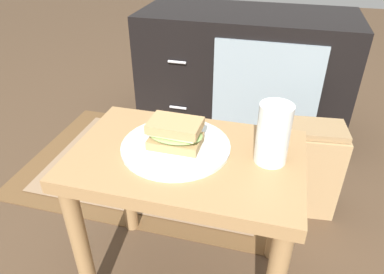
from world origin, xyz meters
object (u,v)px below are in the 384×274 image
Objects in this scene: tv_cabinet at (244,74)px; paper_bag at (306,167)px; beer_glass at (273,135)px; plate at (176,146)px; sandwich_front at (175,133)px.

tv_cabinet is 0.62m from paper_bag.
tv_cabinet is 6.64× the size of beer_glass.
plate is (-0.05, -0.93, 0.17)m from tv_cabinet.
tv_cabinet reaches higher than plate.
tv_cabinet is at bearing 120.19° from paper_bag.
tv_cabinet reaches higher than sandwich_front.
tv_cabinet is at bearing 86.68° from sandwich_front.
beer_glass is 0.55m from paper_bag.
sandwich_front is (-0.00, 0.00, 0.04)m from plate.
plate is 0.04m from sandwich_front.
paper_bag is (0.13, 0.40, -0.36)m from beer_glass.
paper_bag is at bearing -59.81° from tv_cabinet.
plate is at bearing -177.84° from beer_glass.
beer_glass is (0.17, -0.92, 0.24)m from tv_cabinet.
sandwich_front is 0.39× the size of paper_bag.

